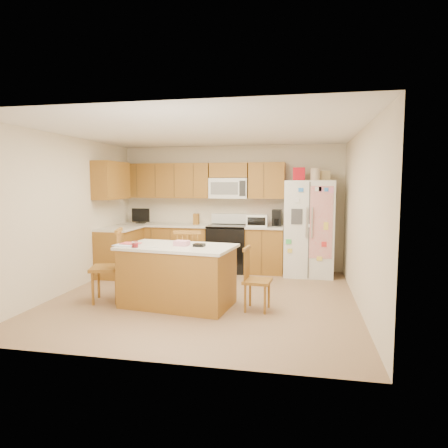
% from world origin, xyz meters
% --- Properties ---
extents(ground, '(4.50, 4.50, 0.00)m').
position_xyz_m(ground, '(0.00, 0.00, 0.00)').
color(ground, '#816145').
rests_on(ground, ground).
extents(room_shell, '(4.60, 4.60, 2.52)m').
position_xyz_m(room_shell, '(0.00, 0.00, 1.44)').
color(room_shell, beige).
rests_on(room_shell, ground).
extents(cabinetry, '(3.36, 1.56, 2.15)m').
position_xyz_m(cabinetry, '(-0.98, 1.79, 0.91)').
color(cabinetry, '#946125').
rests_on(cabinetry, ground).
extents(stove, '(0.76, 0.65, 1.13)m').
position_xyz_m(stove, '(0.00, 1.94, 0.47)').
color(stove, black).
rests_on(stove, ground).
extents(refrigerator, '(0.90, 0.79, 2.04)m').
position_xyz_m(refrigerator, '(1.57, 1.87, 0.92)').
color(refrigerator, white).
rests_on(refrigerator, ground).
extents(island, '(1.73, 1.12, 0.96)m').
position_xyz_m(island, '(-0.28, -0.43, 0.44)').
color(island, '#946125').
rests_on(island, ground).
extents(windsor_chair_left, '(0.56, 0.57, 1.08)m').
position_xyz_m(windsor_chair_left, '(-1.35, -0.44, 0.51)').
color(windsor_chair_left, '#946125').
rests_on(windsor_chair_left, ground).
extents(windsor_chair_back, '(0.49, 0.47, 1.02)m').
position_xyz_m(windsor_chair_back, '(-0.30, 0.20, 0.48)').
color(windsor_chair_back, '#946125').
rests_on(windsor_chair_back, ground).
extents(windsor_chair_right, '(0.39, 0.41, 0.88)m').
position_xyz_m(windsor_chair_right, '(0.84, -0.43, 0.42)').
color(windsor_chair_right, '#946125').
rests_on(windsor_chair_right, ground).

